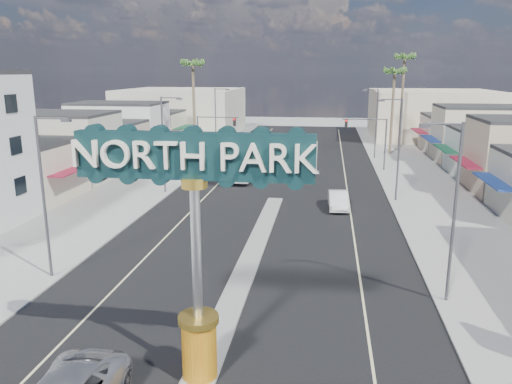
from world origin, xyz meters
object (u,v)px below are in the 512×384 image
(traffic_signal_left, at_px, (212,131))
(streetlight_l_mid, at_px, (165,140))
(streetlight_r_near, at_px, (452,205))
(palm_left_far, at_px, (193,69))
(streetlight_r_mid, at_px, (397,145))
(streetlight_r_far, at_px, (375,120))
(city_bus, at_px, (245,159))
(streetlight_l_far, at_px, (217,118))
(palm_right_mid, at_px, (395,76))
(gateway_sign, at_px, (196,229))
(streetlight_l_near, at_px, (46,190))
(traffic_signal_right, at_px, (370,134))
(car_parked_right, at_px, (338,200))
(palm_right_far, at_px, (404,63))

(traffic_signal_left, relative_size, streetlight_l_mid, 0.67)
(traffic_signal_left, bearing_deg, streetlight_r_near, -60.01)
(streetlight_r_near, distance_m, palm_left_far, 46.80)
(streetlight_r_mid, height_order, streetlight_r_far, same)
(streetlight_l_mid, distance_m, streetlight_r_far, 30.32)
(streetlight_l_mid, xyz_separation_m, city_bus, (5.94, 9.58, -3.29))
(streetlight_l_far, height_order, palm_right_mid, palm_right_mid)
(gateway_sign, xyz_separation_m, streetlight_l_mid, (-10.43, 28.02, -0.86))
(streetlight_r_far, xyz_separation_m, palm_right_mid, (2.57, 4.00, 5.54))
(gateway_sign, bearing_deg, streetlight_l_far, 101.78)
(streetlight_l_far, bearing_deg, streetlight_r_far, 0.00)
(streetlight_l_near, bearing_deg, palm_left_far, 93.67)
(streetlight_l_mid, bearing_deg, traffic_signal_right, 35.50)
(palm_left_far, bearing_deg, streetlight_l_far, 37.92)
(gateway_sign, relative_size, palm_left_far, 0.70)
(traffic_signal_right, height_order, city_bus, traffic_signal_right)
(streetlight_r_mid, distance_m, car_parked_right, 7.26)
(streetlight_l_mid, distance_m, streetlight_r_near, 28.90)
(traffic_signal_right, height_order, palm_right_mid, palm_right_mid)
(traffic_signal_right, bearing_deg, streetlight_r_mid, -84.90)
(streetlight_l_near, relative_size, city_bus, 0.71)
(gateway_sign, bearing_deg, car_parked_right, 77.56)
(gateway_sign, bearing_deg, streetlight_r_far, 78.22)
(palm_right_mid, bearing_deg, palm_right_far, 71.57)
(traffic_signal_right, bearing_deg, car_parked_right, -102.17)
(streetlight_l_mid, xyz_separation_m, streetlight_r_far, (20.87, 22.00, 0.00))
(palm_right_far, bearing_deg, streetlight_r_near, -95.02)
(gateway_sign, height_order, streetlight_l_far, gateway_sign)
(gateway_sign, xyz_separation_m, streetlight_l_far, (-10.43, 50.02, -0.86))
(gateway_sign, bearing_deg, palm_right_mid, 76.47)
(streetlight_r_near, distance_m, streetlight_r_far, 42.00)
(streetlight_r_near, relative_size, palm_right_far, 0.64)
(traffic_signal_left, bearing_deg, streetlight_l_near, -92.10)
(streetlight_r_mid, bearing_deg, streetlight_l_mid, 180.00)
(palm_left_far, xyz_separation_m, city_bus, (8.51, -10.42, -9.72))
(streetlight_r_far, height_order, palm_right_far, palm_right_far)
(palm_left_far, distance_m, palm_right_far, 30.48)
(streetlight_l_mid, bearing_deg, streetlight_r_near, -43.79)
(traffic_signal_left, xyz_separation_m, streetlight_l_far, (-1.25, 8.01, 0.79))
(streetlight_l_mid, bearing_deg, palm_left_far, 97.31)
(streetlight_r_mid, bearing_deg, palm_left_far, 139.52)
(traffic_signal_left, bearing_deg, palm_right_far, 36.67)
(streetlight_r_mid, height_order, car_parked_right, streetlight_r_mid)
(traffic_signal_left, xyz_separation_m, streetlight_r_far, (19.62, 8.01, 0.79))
(gateway_sign, distance_m, streetlight_r_far, 51.10)
(car_parked_right, bearing_deg, streetlight_l_far, 119.83)
(traffic_signal_left, relative_size, streetlight_r_far, 0.67)
(traffic_signal_left, bearing_deg, streetlight_r_far, 22.20)
(traffic_signal_left, height_order, car_parked_right, traffic_signal_left)
(gateway_sign, xyz_separation_m, streetlight_l_near, (-10.43, 8.02, -0.86))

